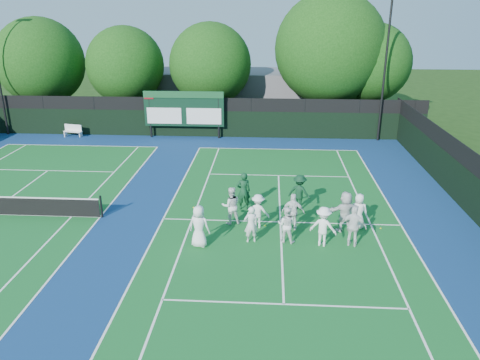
{
  "coord_description": "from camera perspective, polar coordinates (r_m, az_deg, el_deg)",
  "views": [
    {
      "loc": [
        -0.63,
        -18.67,
        9.31
      ],
      "look_at": [
        -2.0,
        3.0,
        1.3
      ],
      "focal_mm": 35.0,
      "sensor_mm": 36.0,
      "label": 1
    }
  ],
  "objects": [
    {
      "name": "player_front_4",
      "position": [
        19.83,
        13.7,
        -5.5
      ],
      "size": [
        1.13,
        0.76,
        1.78
      ],
      "primitive_type": "imported",
      "rotation": [
        0.0,
        0.0,
        2.8
      ],
      "color": "white",
      "rests_on": "ground"
    },
    {
      "name": "tennis_ball_0",
      "position": [
        21.34,
        3.09,
        -5.55
      ],
      "size": [
        0.07,
        0.07,
        0.07
      ],
      "primitive_type": "sphere",
      "color": "yellow",
      "rests_on": "ground"
    },
    {
      "name": "player_back_0",
      "position": [
        21.23,
        -1.1,
        -3.14
      ],
      "size": [
        1.0,
        0.86,
        1.77
      ],
      "primitive_type": "imported",
      "rotation": [
        0.0,
        0.0,
        3.38
      ],
      "color": "white",
      "rests_on": "ground"
    },
    {
      "name": "bench",
      "position": [
        38.22,
        -19.68,
        5.74
      ],
      "size": [
        1.53,
        0.72,
        0.93
      ],
      "color": "white",
      "rests_on": "ground"
    },
    {
      "name": "coach_right",
      "position": [
        22.88,
        7.26,
        -1.51
      ],
      "size": [
        1.32,
        1.07,
        1.78
      ],
      "primitive_type": "imported",
      "rotation": [
        0.0,
        0.0,
        2.72
      ],
      "color": "#0D331C",
      "rests_on": "ground"
    },
    {
      "name": "back_fence",
      "position": [
        35.97,
        -5.1,
        7.4
      ],
      "size": [
        34.0,
        0.08,
        3.0
      ],
      "color": "black",
      "rests_on": "ground"
    },
    {
      "name": "near_court",
      "position": [
        21.77,
        4.95,
        -5.13
      ],
      "size": [
        11.05,
        23.85,
        0.01
      ],
      "color": "#135F24",
      "rests_on": "ground"
    },
    {
      "name": "tree_c",
      "position": [
        38.78,
        -3.4,
        13.68
      ],
      "size": [
        6.56,
        6.56,
        8.35
      ],
      "color": "black",
      "rests_on": "ground"
    },
    {
      "name": "player_back_2",
      "position": [
        20.81,
        6.5,
        -3.87
      ],
      "size": [
        1.05,
        0.55,
        1.7
      ],
      "primitive_type": "imported",
      "rotation": [
        0.0,
        0.0,
        3.0
      ],
      "color": "white",
      "rests_on": "ground"
    },
    {
      "name": "tree_d",
      "position": [
        38.68,
        11.15,
        15.11
      ],
      "size": [
        8.67,
        8.67,
        10.64
      ],
      "color": "black",
      "rests_on": "ground"
    },
    {
      "name": "scoreboard",
      "position": [
        35.56,
        -6.87,
        8.56
      ],
      "size": [
        6.0,
        0.21,
        3.55
      ],
      "color": "black",
      "rests_on": "ground"
    },
    {
      "name": "player_front_1",
      "position": [
        19.62,
        1.35,
        -5.43
      ],
      "size": [
        0.67,
        0.52,
        1.62
      ],
      "primitive_type": "imported",
      "rotation": [
        0.0,
        0.0,
        3.39
      ],
      "color": "white",
      "rests_on": "ground"
    },
    {
      "name": "ground",
      "position": [
        20.87,
        5.0,
        -6.33
      ],
      "size": [
        120.0,
        120.0,
        0.0
      ],
      "primitive_type": "plane",
      "color": "#19360E",
      "rests_on": "ground"
    },
    {
      "name": "tree_e",
      "position": [
        39.32,
        15.9,
        13.35
      ],
      "size": [
        6.17,
        6.17,
        8.34
      ],
      "color": "black",
      "rests_on": "ground"
    },
    {
      "name": "clubhouse",
      "position": [
        43.31,
        1.79,
        10.53
      ],
      "size": [
        18.0,
        6.0,
        4.0
      ],
      "primitive_type": "cube",
      "color": "slate",
      "rests_on": "ground"
    },
    {
      "name": "player_back_3",
      "position": [
        21.04,
        12.7,
        -3.76
      ],
      "size": [
        1.8,
        1.04,
        1.85
      ],
      "primitive_type": "imported",
      "rotation": [
        0.0,
        0.0,
        3.45
      ],
      "color": "silver",
      "rests_on": "ground"
    },
    {
      "name": "court_apron",
      "position": [
        22.41,
        -10.62,
        -4.66
      ],
      "size": [
        34.0,
        32.0,
        0.01
      ],
      "primitive_type": "cube",
      "color": "navy",
      "rests_on": "ground"
    },
    {
      "name": "player_front_3",
      "position": [
        19.62,
        10.11,
        -5.6
      ],
      "size": [
        1.25,
        0.94,
        1.72
      ],
      "primitive_type": "imported",
      "rotation": [
        0.0,
        0.0,
        2.84
      ],
      "color": "white",
      "rests_on": "ground"
    },
    {
      "name": "tennis_ball_3",
      "position": [
        23.26,
        -5.7,
        -3.36
      ],
      "size": [
        0.07,
        0.07,
        0.07
      ],
      "primitive_type": "sphere",
      "color": "yellow",
      "rests_on": "ground"
    },
    {
      "name": "player_back_1",
      "position": [
        20.92,
        2.22,
        -3.8
      ],
      "size": [
        1.12,
        0.8,
        1.58
      ],
      "primitive_type": "imported",
      "rotation": [
        0.0,
        0.0,
        2.92
      ],
      "color": "white",
      "rests_on": "ground"
    },
    {
      "name": "player_front_2",
      "position": [
        19.73,
        5.68,
        -5.43
      ],
      "size": [
        0.89,
        0.77,
        1.59
      ],
      "primitive_type": "imported",
      "rotation": [
        0.0,
        0.0,
        2.9
      ],
      "color": "white",
      "rests_on": "ground"
    },
    {
      "name": "tennis_ball_5",
      "position": [
        21.82,
        10.27,
        -5.26
      ],
      "size": [
        0.07,
        0.07,
        0.07
      ],
      "primitive_type": "sphere",
      "color": "yellow",
      "rests_on": "ground"
    },
    {
      "name": "player_front_0",
      "position": [
        19.31,
        -5.01,
        -5.65
      ],
      "size": [
        0.99,
        0.77,
        1.8
      ],
      "primitive_type": "imported",
      "rotation": [
        0.0,
        0.0,
        2.9
      ],
      "color": "white",
      "rests_on": "ground"
    },
    {
      "name": "light_pole_right",
      "position": [
        35.44,
        17.44,
        14.49
      ],
      "size": [
        1.2,
        0.3,
        10.12
      ],
      "color": "black",
      "rests_on": "ground"
    },
    {
      "name": "coach_left",
      "position": [
        22.72,
        0.43,
        -1.36
      ],
      "size": [
        0.77,
        0.59,
        1.89
      ],
      "primitive_type": "imported",
      "rotation": [
        0.0,
        0.0,
        3.37
      ],
      "color": "#103C21",
      "rests_on": "ground"
    },
    {
      "name": "tree_a",
      "position": [
        42.78,
        -22.9,
        12.91
      ],
      "size": [
        7.11,
        7.11,
        8.72
      ],
      "color": "black",
      "rests_on": "ground"
    },
    {
      "name": "tennis_ball_4",
      "position": [
        23.83,
        6.9,
        -2.81
      ],
      "size": [
        0.07,
        0.07,
        0.07
      ],
      "primitive_type": "sphere",
      "color": "yellow",
      "rests_on": "ground"
    },
    {
      "name": "player_back_4",
      "position": [
        21.52,
        14.25,
        -3.68
      ],
      "size": [
        0.88,
        0.67,
        1.62
      ],
      "primitive_type": "imported",
      "rotation": [
        0.0,
        0.0,
        2.93
      ],
      "color": "white",
      "rests_on": "ground"
    },
    {
      "name": "tree_b",
      "position": [
        40.23,
        -13.55,
        13.22
      ],
      "size": [
        6.26,
        6.26,
        8.06
      ],
      "color": "black",
      "rests_on": "ground"
    },
    {
      "name": "tennis_ball_2",
      "position": [
        21.96,
        16.76,
        -5.67
      ],
      "size": [
        0.07,
        0.07,
        0.07
      ],
      "primitive_type": "sphere",
      "color": "yellow",
      "rests_on": "ground"
    }
  ]
}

